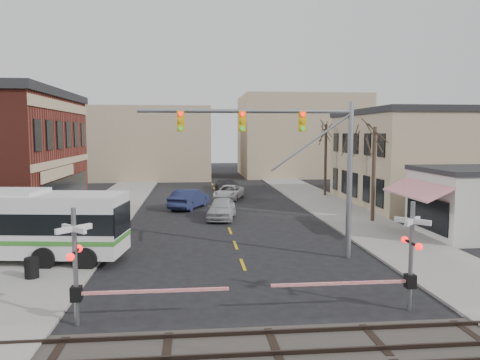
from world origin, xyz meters
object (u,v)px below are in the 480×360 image
(rr_crossing_west, at_px, (89,268))
(pedestrian_near, at_px, (56,237))
(car_b, at_px, (189,199))
(car_c, at_px, (229,192))
(pedestrian_far, at_px, (68,225))
(rr_crossing_east, at_px, (400,258))
(traffic_signal_mast, at_px, (294,146))
(car_a, at_px, (221,208))
(car_d, at_px, (228,186))
(trash_bin, at_px, (32,268))

(rr_crossing_west, height_order, pedestrian_near, rr_crossing_west)
(car_b, bearing_deg, rr_crossing_west, 105.46)
(car_c, xyz_separation_m, pedestrian_far, (-10.81, -17.10, 0.37))
(pedestrian_near, bearing_deg, pedestrian_far, -8.96)
(rr_crossing_east, relative_size, car_c, 1.15)
(car_c, relative_size, pedestrian_near, 2.53)
(traffic_signal_mast, xyz_separation_m, rr_crossing_west, (-8.51, -7.41, -3.81))
(rr_crossing_east, relative_size, car_a, 1.19)
(rr_crossing_west, bearing_deg, car_d, 78.20)
(traffic_signal_mast, bearing_deg, rr_crossing_west, -138.94)
(car_b, bearing_deg, pedestrian_far, 82.34)
(traffic_signal_mast, distance_m, pedestrian_near, 13.07)
(car_a, xyz_separation_m, pedestrian_far, (-9.45, -6.70, 0.25))
(traffic_signal_mast, bearing_deg, trash_bin, -169.44)
(car_b, distance_m, car_d, 11.18)
(rr_crossing_east, xyz_separation_m, car_d, (-3.61, 34.45, -1.26))
(car_d, bearing_deg, car_b, -122.75)
(car_c, bearing_deg, rr_crossing_east, -64.54)
(traffic_signal_mast, xyz_separation_m, car_a, (-2.93, 11.60, -4.98))
(pedestrian_far, bearing_deg, car_d, 34.31)
(car_c, relative_size, car_d, 1.00)
(rr_crossing_west, relative_size, car_d, 1.15)
(car_b, relative_size, pedestrian_near, 2.65)
(trash_bin, height_order, car_a, car_a)
(rr_crossing_east, bearing_deg, pedestrian_far, 140.45)
(traffic_signal_mast, relative_size, pedestrian_far, 5.76)
(rr_crossing_east, relative_size, car_b, 1.10)
(trash_bin, distance_m, pedestrian_near, 3.78)
(car_b, relative_size, pedestrian_far, 2.74)
(pedestrian_near, bearing_deg, car_c, -40.79)
(pedestrian_near, distance_m, pedestrian_far, 3.42)
(car_c, relative_size, pedestrian_far, 2.62)
(car_c, bearing_deg, rr_crossing_west, -85.41)
(trash_bin, relative_size, pedestrian_near, 0.46)
(car_a, bearing_deg, pedestrian_far, -134.91)
(pedestrian_far, bearing_deg, pedestrian_near, -114.59)
(trash_bin, distance_m, car_c, 26.43)
(car_a, relative_size, car_d, 0.96)
(car_a, distance_m, car_d, 15.69)
(car_c, bearing_deg, pedestrian_far, -104.44)
(car_b, xyz_separation_m, car_c, (3.81, 5.20, -0.16))
(car_a, height_order, pedestrian_near, pedestrian_near)
(trash_bin, xyz_separation_m, car_d, (10.81, 29.45, 0.14))
(trash_bin, relative_size, car_a, 0.19)
(traffic_signal_mast, distance_m, car_a, 12.95)
(traffic_signal_mast, xyz_separation_m, car_b, (-5.37, 16.80, -4.94))
(trash_bin, bearing_deg, car_c, 66.55)
(car_c, xyz_separation_m, pedestrian_near, (-10.54, -20.51, 0.41))
(rr_crossing_east, xyz_separation_m, pedestrian_far, (-14.71, 12.15, -0.92))
(rr_crossing_west, distance_m, car_d, 35.38)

